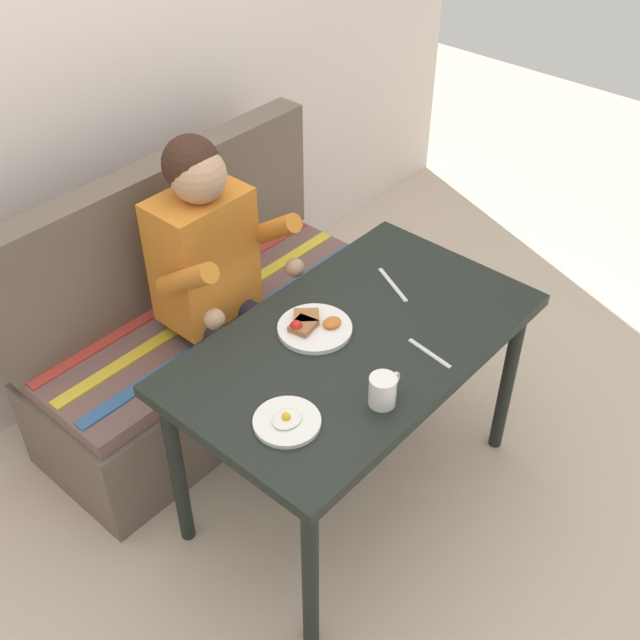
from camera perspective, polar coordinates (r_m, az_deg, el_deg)
The scene contains 10 objects.
ground_plane at distance 2.99m, azimuth 2.21°, elevation -11.97°, with size 8.00×8.00×0.00m, color beige.
back_wall at distance 3.01m, azimuth -17.01°, elevation 17.76°, with size 4.40×0.10×2.60m, color silver.
table at distance 2.51m, azimuth 2.57°, elevation -2.71°, with size 1.20×0.70×0.73m.
couch at distance 3.14m, azimuth -8.45°, elevation -0.79°, with size 1.44×0.56×1.00m.
person at distance 2.76m, azimuth -7.46°, elevation 3.77°, with size 0.45×0.61×1.21m.
plate_breakfast at distance 2.48m, azimuth -0.51°, elevation -0.50°, with size 0.24×0.24×0.05m.
plate_eggs at distance 2.19m, azimuth -2.42°, elevation -7.36°, with size 0.19×0.19×0.04m.
coffee_mug at distance 2.22m, azimuth 4.61°, elevation -5.07°, with size 0.12×0.08×0.10m.
fork at distance 2.42m, azimuth 7.97°, elevation -2.42°, with size 0.01×0.17×0.01m, color silver.
knife at distance 2.68m, azimuth 5.31°, elevation 2.57°, with size 0.01×0.20×0.01m, color silver.
Camera 1 is at (-1.47, -1.15, 2.33)m, focal length 44.03 mm.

